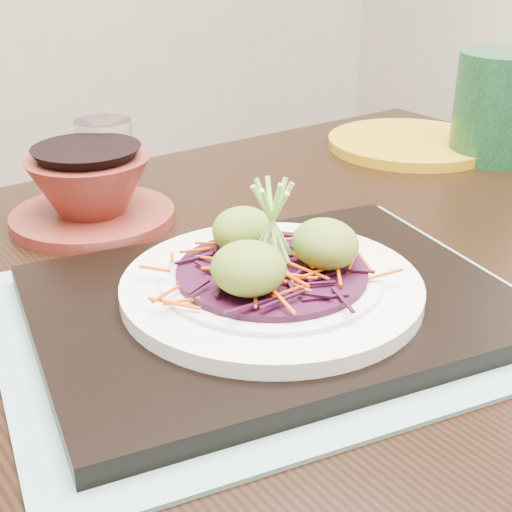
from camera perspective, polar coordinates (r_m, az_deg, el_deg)
dining_table at (r=0.65m, az=0.15°, el=-9.47°), size 1.11×0.74×0.70m
placemat at (r=0.55m, az=1.22°, el=-4.68°), size 0.46×0.39×0.00m
serving_tray at (r=0.55m, az=1.23°, el=-3.80°), size 0.40×0.33×0.02m
white_plate at (r=0.54m, az=1.25°, el=-2.36°), size 0.23×0.23×0.02m
cabbage_bed at (r=0.54m, az=1.26°, el=-1.26°), size 0.14×0.14×0.01m
carrot_julienne at (r=0.53m, az=1.27°, el=-0.58°), size 0.18×0.18×0.01m
guacamole_scoops at (r=0.53m, az=1.32°, el=0.70°), size 0.13×0.11×0.04m
scallion_garnish at (r=0.52m, az=1.30°, el=2.48°), size 0.05×0.05×0.08m
water_glass at (r=0.79m, az=-11.92°, el=7.52°), size 0.07×0.07×0.09m
terracotta_bowl_set at (r=0.73m, az=-13.08°, el=4.87°), size 0.17×0.17×0.07m
yellow_plate at (r=1.00m, az=12.21°, el=8.81°), size 0.29×0.29×0.01m
green_jar at (r=0.96m, az=18.95°, el=11.22°), size 0.12×0.12×0.13m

